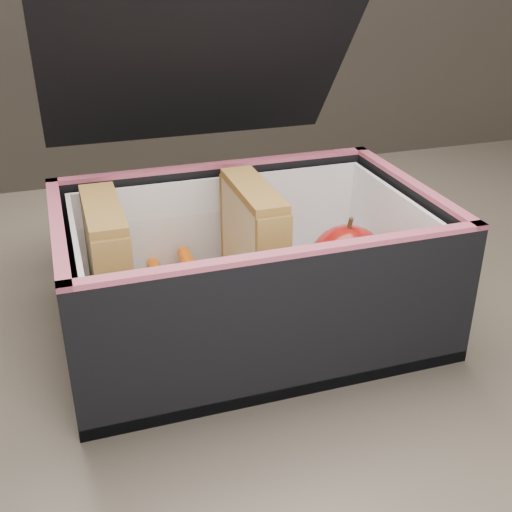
{
  "coord_description": "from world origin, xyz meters",
  "views": [
    {
      "loc": [
        -0.22,
        -0.48,
        1.06
      ],
      "look_at": [
        -0.07,
        -0.01,
        0.81
      ],
      "focal_mm": 45.0,
      "sensor_mm": 36.0,
      "label": 1
    }
  ],
  "objects": [
    {
      "name": "sandwich_right",
      "position": [
        -0.07,
        -0.01,
        0.82
      ],
      "size": [
        0.03,
        0.1,
        0.11
      ],
      "color": "tan",
      "rests_on": "plastic_tub"
    },
    {
      "name": "paper_napkin",
      "position": [
        0.02,
        -0.02,
        0.77
      ],
      "size": [
        0.1,
        0.1,
        0.01
      ],
      "primitive_type": "cube",
      "rotation": [
        0.0,
        0.0,
        0.33
      ],
      "color": "white",
      "rests_on": "lunch_bag"
    },
    {
      "name": "carrot_sticks",
      "position": [
        -0.13,
        -0.01,
        0.78
      ],
      "size": [
        0.05,
        0.15,
        0.03
      ],
      "color": "#DB4B03",
      "rests_on": "plastic_tub"
    },
    {
      "name": "plastic_tub",
      "position": [
        -0.13,
        -0.01,
        0.8
      ],
      "size": [
        0.17,
        0.12,
        0.07
      ],
      "primitive_type": null,
      "color": "white",
      "rests_on": "lunch_bag"
    },
    {
      "name": "sandwich_left",
      "position": [
        -0.19,
        -0.01,
        0.82
      ],
      "size": [
        0.03,
        0.1,
        0.11
      ],
      "color": "tan",
      "rests_on": "plastic_tub"
    },
    {
      "name": "red_apple",
      "position": [
        0.01,
        -0.02,
        0.8
      ],
      "size": [
        0.09,
        0.09,
        0.07
      ],
      "rotation": [
        0.0,
        0.0,
        0.37
      ],
      "color": "#810001",
      "rests_on": "paper_napkin"
    },
    {
      "name": "lunch_bag",
      "position": [
        -0.08,
        -0.01,
        0.82
      ],
      "size": [
        0.31,
        0.33,
        0.27
      ],
      "color": "black",
      "rests_on": "kitchen_table"
    },
    {
      "name": "kitchen_table",
      "position": [
        0.0,
        0.0,
        0.66
      ],
      "size": [
        1.2,
        0.8,
        0.75
      ],
      "color": "brown",
      "rests_on": "ground"
    }
  ]
}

